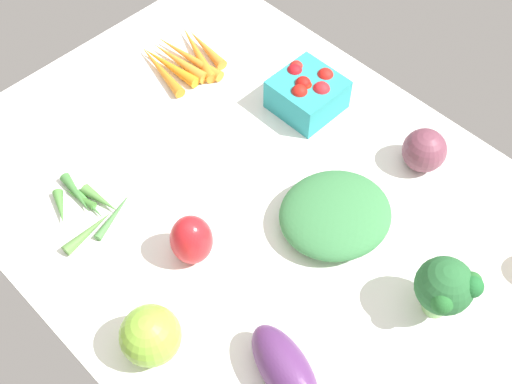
{
  "coord_description": "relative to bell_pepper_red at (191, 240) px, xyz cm",
  "views": [
    {
      "loc": [
        -45.19,
        44.85,
        92.4
      ],
      "look_at": [
        0.0,
        0.0,
        4.0
      ],
      "focal_mm": 46.07,
      "sensor_mm": 36.0,
      "label": 1
    }
  ],
  "objects": [
    {
      "name": "berry_basket",
      "position": [
        9.25,
        -36.36,
        -0.93
      ],
      "size": [
        11.39,
        11.39,
        7.66
      ],
      "color": "teal",
      "rests_on": "tablecloth"
    },
    {
      "name": "carrot_bunch",
      "position": [
        34.31,
        -27.73,
        -3.5
      ],
      "size": [
        17.56,
        15.07,
        2.35
      ],
      "color": "orange",
      "rests_on": "tablecloth"
    },
    {
      "name": "okra_pile",
      "position": [
        18.63,
        6.94,
        -3.77
      ],
      "size": [
        14.53,
        14.69,
        1.92
      ],
      "color": "#46853F",
      "rests_on": "tablecloth"
    },
    {
      "name": "leafy_greens_clump",
      "position": [
        -11.75,
        -20.23,
        -1.8
      ],
      "size": [
        21.43,
        22.47,
        5.68
      ],
      "primitive_type": "ellipsoid",
      "rotation": [
        0.0,
        0.0,
        6.01
      ],
      "color": "#3A7D45",
      "rests_on": "tablecloth"
    },
    {
      "name": "broccoli_head",
      "position": [
        -32.6,
        -19.59,
        2.28
      ],
      "size": [
        8.95,
        8.97,
        11.34
      ],
      "color": "#93CF7E",
      "rests_on": "tablecloth"
    },
    {
      "name": "eggplant",
      "position": [
        -23.75,
        4.14,
        -1.37
      ],
      "size": [
        15.16,
        9.74,
        6.53
      ],
      "primitive_type": "ellipsoid",
      "rotation": [
        0.0,
        0.0,
        6.04
      ],
      "color": "#592E67",
      "rests_on": "tablecloth"
    },
    {
      "name": "bell_pepper_red",
      "position": [
        0.0,
        0.0,
        0.0
      ],
      "size": [
        8.51,
        8.51,
        9.27
      ],
      "primitive_type": "ellipsoid",
      "rotation": [
        0.0,
        0.0,
        5.93
      ],
      "color": "red",
      "rests_on": "tablecloth"
    },
    {
      "name": "heirloom_tomato_green",
      "position": [
        -7.6,
        14.38,
        -0.24
      ],
      "size": [
        8.8,
        8.8,
        8.8
      ],
      "primitive_type": "sphere",
      "color": "#88C13A",
      "rests_on": "tablecloth"
    },
    {
      "name": "tablecloth",
      "position": [
        0.79,
        -14.71,
        -5.64
      ],
      "size": [
        104.0,
        76.0,
        2.0
      ],
      "primitive_type": "cube",
      "color": "white",
      "rests_on": "ground"
    },
    {
      "name": "red_onion_center",
      "position": [
        -14.15,
        -40.37,
        -0.82
      ],
      "size": [
        7.62,
        7.62,
        7.62
      ],
      "primitive_type": "sphere",
      "color": "brown",
      "rests_on": "tablecloth"
    }
  ]
}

